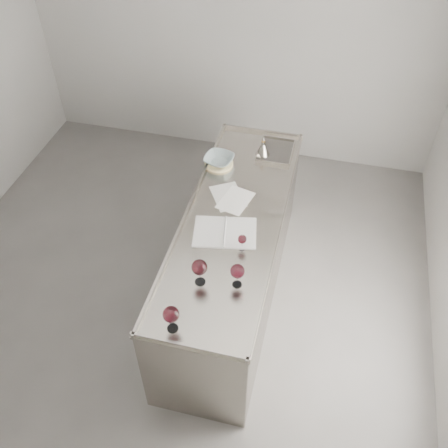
% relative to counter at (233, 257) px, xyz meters
% --- Properties ---
extents(room_shell, '(4.54, 5.04, 2.84)m').
position_rel_counter_xyz_m(room_shell, '(-0.50, -0.30, 0.93)').
color(room_shell, '#555350').
rests_on(room_shell, ground).
extents(counter, '(0.77, 2.42, 0.97)m').
position_rel_counter_xyz_m(counter, '(0.00, 0.00, 0.00)').
color(counter, gray).
rests_on(counter, ground).
extents(wine_glass_left, '(0.11, 0.11, 0.21)m').
position_rel_counter_xyz_m(wine_glass_left, '(-0.08, -0.68, 0.62)').
color(wine_glass_left, white).
rests_on(wine_glass_left, counter).
extents(wine_glass_middle, '(0.10, 0.10, 0.21)m').
position_rel_counter_xyz_m(wine_glass_middle, '(-0.14, -1.08, 0.61)').
color(wine_glass_middle, white).
rests_on(wine_glass_middle, counter).
extents(wine_glass_right, '(0.10, 0.10, 0.19)m').
position_rel_counter_xyz_m(wine_glass_right, '(0.17, -0.64, 0.60)').
color(wine_glass_right, white).
rests_on(wine_glass_right, counter).
extents(wine_glass_small, '(0.06, 0.06, 0.13)m').
position_rel_counter_xyz_m(wine_glass_small, '(0.13, -0.30, 0.56)').
color(wine_glass_small, white).
rests_on(wine_glass_small, counter).
extents(notebook, '(0.52, 0.41, 0.02)m').
position_rel_counter_xyz_m(notebook, '(-0.02, -0.18, 0.47)').
color(notebook, white).
rests_on(notebook, counter).
extents(loose_paper_top, '(0.36, 0.40, 0.00)m').
position_rel_counter_xyz_m(loose_paper_top, '(-0.10, 0.23, 0.47)').
color(loose_paper_top, silver).
rests_on(loose_paper_top, counter).
extents(loose_paper_under, '(0.29, 0.36, 0.00)m').
position_rel_counter_xyz_m(loose_paper_under, '(-0.03, 0.19, 0.47)').
color(loose_paper_under, white).
rests_on(loose_paper_under, counter).
extents(trivet, '(0.31, 0.31, 0.02)m').
position_rel_counter_xyz_m(trivet, '(-0.28, 0.62, 0.48)').
color(trivet, '#D2C188').
rests_on(trivet, counter).
extents(ceramic_bowl, '(0.29, 0.29, 0.06)m').
position_rel_counter_xyz_m(ceramic_bowl, '(-0.28, 0.62, 0.52)').
color(ceramic_bowl, '#889B9F').
rests_on(ceramic_bowl, trivet).
extents(wine_funnel, '(0.13, 0.13, 0.19)m').
position_rel_counter_xyz_m(wine_funnel, '(0.07, 0.85, 0.53)').
color(wine_funnel, gray).
rests_on(wine_funnel, counter).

